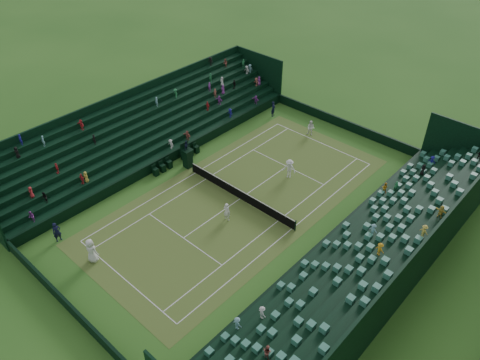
% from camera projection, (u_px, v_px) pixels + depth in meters
% --- Properties ---
extents(ground, '(160.00, 160.00, 0.00)m').
position_uv_depth(ground, '(240.00, 199.00, 39.39)').
color(ground, '#2D621F').
rests_on(ground, ground).
extents(court_surface, '(12.97, 26.77, 0.01)m').
position_uv_depth(court_surface, '(240.00, 199.00, 39.39)').
color(court_surface, '#447F2A').
rests_on(court_surface, ground).
extents(perimeter_wall_north, '(17.17, 0.20, 1.00)m').
position_uv_depth(perimeter_wall_north, '(343.00, 124.00, 48.45)').
color(perimeter_wall_north, black).
rests_on(perimeter_wall_north, ground).
extents(perimeter_wall_south, '(17.17, 0.20, 1.00)m').
position_uv_depth(perimeter_wall_south, '(72.00, 310.00, 29.73)').
color(perimeter_wall_south, black).
rests_on(perimeter_wall_south, ground).
extents(perimeter_wall_east, '(0.20, 31.77, 1.00)m').
position_uv_depth(perimeter_wall_east, '(325.00, 243.00, 34.51)').
color(perimeter_wall_east, black).
rests_on(perimeter_wall_east, ground).
extents(perimeter_wall_west, '(0.20, 31.77, 1.00)m').
position_uv_depth(perimeter_wall_west, '(173.00, 156.00, 43.66)').
color(perimeter_wall_west, black).
rests_on(perimeter_wall_west, ground).
extents(north_grandstand, '(6.60, 32.00, 4.90)m').
position_uv_depth(north_grandstand, '(378.00, 261.00, 31.63)').
color(north_grandstand, black).
rests_on(north_grandstand, ground).
extents(south_grandstand, '(6.60, 32.00, 4.90)m').
position_uv_depth(south_grandstand, '(144.00, 131.00, 45.28)').
color(south_grandstand, black).
rests_on(south_grandstand, ground).
extents(tennis_net, '(11.67, 0.10, 1.06)m').
position_uv_depth(tennis_net, '(240.00, 194.00, 39.07)').
color(tennis_net, black).
rests_on(tennis_net, ground).
extents(umpire_chair, '(0.88, 0.88, 2.77)m').
position_uv_depth(umpire_chair, '(187.00, 156.00, 42.45)').
color(umpire_chair, black).
rests_on(umpire_chair, ground).
extents(courtside_chairs, '(0.47, 5.44, 1.02)m').
position_uv_depth(courtside_chairs, '(177.00, 160.00, 43.34)').
color(courtside_chairs, black).
rests_on(courtside_chairs, ground).
extents(player_near_west, '(1.14, 0.92, 2.03)m').
position_uv_depth(player_near_west, '(91.00, 251.00, 33.16)').
color(player_near_west, white).
rests_on(player_near_west, ground).
extents(player_near_east, '(0.67, 0.50, 1.67)m').
position_uv_depth(player_near_east, '(227.00, 212.00, 36.81)').
color(player_near_east, white).
rests_on(player_near_east, ground).
extents(player_far_west, '(0.90, 0.78, 1.60)m').
position_uv_depth(player_far_west, '(311.00, 128.00, 47.15)').
color(player_far_west, white).
rests_on(player_far_west, ground).
extents(player_far_east, '(1.36, 1.06, 1.84)m').
position_uv_depth(player_far_east, '(289.00, 169.00, 41.31)').
color(player_far_east, white).
rests_on(player_far_east, ground).
extents(line_judge_north, '(0.59, 0.72, 1.70)m').
position_uv_depth(line_judge_north, '(273.00, 109.00, 50.27)').
color(line_judge_north, black).
rests_on(line_judge_north, ground).
extents(line_judge_south, '(0.47, 0.65, 1.68)m').
position_uv_depth(line_judge_south, '(57.00, 232.00, 34.94)').
color(line_judge_south, black).
rests_on(line_judge_south, ground).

